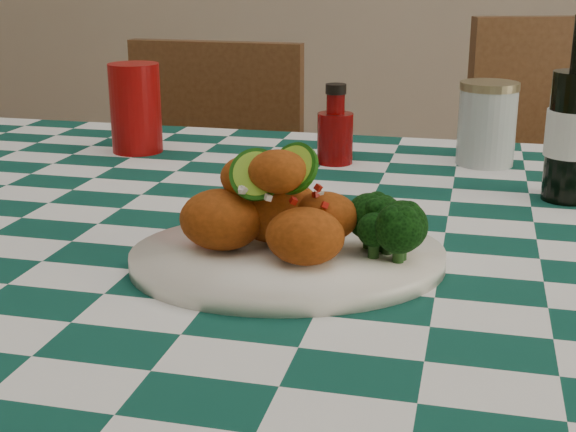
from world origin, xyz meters
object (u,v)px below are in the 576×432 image
(fried_chicken_pile, at_px, (281,201))
(beer_bottle, at_px, (576,110))
(red_tumbler, at_px, (136,108))
(ketchup_bottle, at_px, (335,124))
(plate, at_px, (288,258))
(mason_jar, at_px, (487,124))
(wooden_chair_left, at_px, (191,256))

(fried_chicken_pile, relative_size, beer_bottle, 0.69)
(red_tumbler, relative_size, ketchup_bottle, 1.17)
(plate, distance_m, ketchup_bottle, 0.46)
(plate, distance_m, red_tumbler, 0.59)
(plate, relative_size, ketchup_bottle, 2.63)
(plate, bearing_deg, red_tumbler, 128.90)
(ketchup_bottle, bearing_deg, red_tumbler, 179.54)
(red_tumbler, xyz_separation_m, mason_jar, (0.56, 0.05, -0.01))
(beer_bottle, bearing_deg, fried_chicken_pile, -133.78)
(fried_chicken_pile, relative_size, ketchup_bottle, 1.32)
(red_tumbler, bearing_deg, plate, -51.10)
(fried_chicken_pile, relative_size, mason_jar, 1.28)
(plate, xyz_separation_m, mason_jar, (0.20, 0.50, 0.05))
(ketchup_bottle, distance_m, mason_jar, 0.23)
(ketchup_bottle, relative_size, mason_jar, 0.97)
(fried_chicken_pile, xyz_separation_m, ketchup_bottle, (-0.03, 0.45, -0.01))
(plate, height_order, wooden_chair_left, wooden_chair_left)
(red_tumbler, xyz_separation_m, wooden_chair_left, (-0.06, 0.38, -0.40))
(ketchup_bottle, distance_m, wooden_chair_left, 0.67)
(beer_bottle, bearing_deg, red_tumbler, 168.99)
(plate, distance_m, mason_jar, 0.54)
(plate, height_order, fried_chicken_pile, fried_chicken_pile)
(ketchup_bottle, xyz_separation_m, beer_bottle, (0.34, -0.13, 0.06))
(ketchup_bottle, xyz_separation_m, mason_jar, (0.23, 0.05, 0.00))
(plate, xyz_separation_m, fried_chicken_pile, (-0.01, 0.00, 0.06))
(ketchup_bottle, height_order, wooden_chair_left, wooden_chair_left)
(wooden_chair_left, bearing_deg, plate, -61.75)
(plate, relative_size, red_tumbler, 2.25)
(fried_chicken_pile, distance_m, beer_bottle, 0.45)
(ketchup_bottle, bearing_deg, beer_bottle, -20.78)
(red_tumbler, distance_m, beer_bottle, 0.68)
(plate, relative_size, fried_chicken_pile, 1.99)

